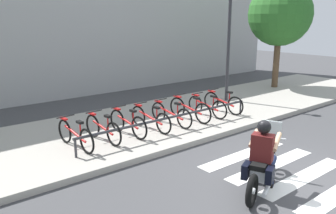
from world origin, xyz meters
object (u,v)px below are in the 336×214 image
Objects in this scene: motorcycle at (263,166)px; bicycle_0 at (75,135)px; bicycle_3 at (150,119)px; bicycle_4 at (171,114)px; rider at (263,150)px; bicycle_5 at (190,109)px; bicycle_2 at (128,123)px; tree_near_rack at (280,14)px; bicycle_7 at (223,102)px; street_lamp at (229,32)px; bike_rack at (173,118)px; bicycle_1 at (103,129)px; bicycle_6 at (207,106)px.

motorcycle is 4.48m from bicycle_0.
bicycle_3 is 0.76m from bicycle_4.
bicycle_4 is (0.98, 3.97, -0.33)m from rider.
bicycle_3 is at bearing 179.96° from bicycle_5.
bicycle_4 is 0.99× the size of bicycle_5.
tree_near_rack is (9.03, 1.56, 2.91)m from bicycle_2.
motorcycle is 1.26× the size of bicycle_7.
bicycle_7 is 2.92m from street_lamp.
rider reaches higher than bicycle_7.
bicycle_3 is 5.16m from street_lamp.
bike_rack is at bearing -124.26° from bicycle_4.
motorcycle reaches higher than bicycle_4.
bicycle_7 is at bearing -0.01° from bicycle_3.
bicycle_1 reaches higher than bicycle_4.
bicycle_2 is 3.79m from bicycle_7.
bicycle_1 is at bearing 107.99° from rider.
bicycle_2 is 0.27× the size of bike_rack.
bicycle_0 is 2.27m from bicycle_3.
bicycle_4 reaches higher than bike_rack.
bicycle_2 is (-0.53, 3.97, -0.31)m from rider.
motorcycle is at bearing -98.87° from bike_rack.
bicycle_0 is 1.02× the size of bicycle_7.
bicycle_4 is 0.76m from bicycle_5.
rider is 4.19m from bicycle_1.
bicycle_4 is at bearing 0.01° from bicycle_0.
street_lamp reaches higher than bicycle_7.
bicycle_1 is 0.92× the size of bicycle_5.
motorcycle is 1.20× the size of bicycle_5.
bicycle_7 reaches higher than bicycle_6.
bicycle_3 reaches higher than bike_rack.
bicycle_3 is (0.22, 3.97, -0.32)m from rider.
tree_near_rack is (6.76, 1.55, 2.90)m from bicycle_5.
bicycle_7 is at bearing 11.82° from bike_rack.
bicycle_5 is at bearing -0.00° from bicycle_1.
bike_rack is at bearing -153.99° from bicycle_5.
bicycle_3 is 0.29× the size of bike_rack.
motorcycle is at bearing 21.01° from rider.
motorcycle reaches higher than bicycle_1.
street_lamp is (2.99, 1.15, 2.23)m from bicycle_5.
motorcycle is 4.63m from bicycle_6.
tree_near_rack is at bearing 14.96° from bike_rack.
tree_near_rack is (6.00, 1.55, 2.92)m from bicycle_6.
bicycle_0 is at bearing -179.99° from bicycle_3.
bicycle_0 is 1.04× the size of bicycle_6.
bicycle_0 is 11.05m from tree_near_rack.
bike_rack is (1.89, -0.55, 0.08)m from bicycle_1.
bicycle_7 is 0.36× the size of street_lamp.
bicycle_5 reaches higher than bicycle_6.
bicycle_2 is at bearing -0.01° from bicycle_1.
bicycle_1 is at bearing 109.07° from motorcycle.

